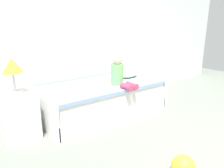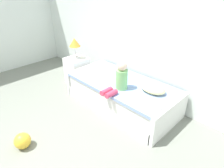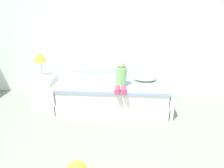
{
  "view_description": "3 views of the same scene",
  "coord_description": "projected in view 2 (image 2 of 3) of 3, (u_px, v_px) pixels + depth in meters",
  "views": [
    {
      "loc": [
        -2.16,
        -0.75,
        1.43
      ],
      "look_at": [
        -0.32,
        1.75,
        0.55
      ],
      "focal_mm": 33.09,
      "sensor_mm": 36.0,
      "label": 1
    },
    {
      "loc": [
        1.75,
        -0.34,
        2.14
      ],
      "look_at": [
        -0.32,
        1.75,
        0.55
      ],
      "focal_mm": 31.08,
      "sensor_mm": 36.0,
      "label": 2
    },
    {
      "loc": [
        -0.09,
        -1.34,
        1.78
      ],
      "look_at": [
        -0.32,
        1.75,
        0.55
      ],
      "focal_mm": 30.46,
      "sensor_mm": 36.0,
      "label": 3
    }
  ],
  "objects": [
    {
      "name": "toy_ball",
      "position": [
        22.0,
        141.0,
        2.76
      ],
      "size": [
        0.23,
        0.23,
        0.23
      ],
      "primitive_type": "sphere",
      "color": "yellow",
      "rests_on": "ground"
    },
    {
      "name": "wall_rear",
      "position": [
        161.0,
        26.0,
        3.24
      ],
      "size": [
        7.2,
        0.1,
        2.9
      ],
      "primitive_type": "cube",
      "color": "silver",
      "rests_on": "ground"
    },
    {
      "name": "table_lamp",
      "position": [
        75.0,
        43.0,
        4.13
      ],
      "size": [
        0.24,
        0.24,
        0.45
      ],
      "color": "silver",
      "rests_on": "nightstand"
    },
    {
      "name": "bed",
      "position": [
        121.0,
        94.0,
        3.64
      ],
      "size": [
        2.11,
        1.0,
        0.5
      ],
      "color": "white",
      "rests_on": "ground"
    },
    {
      "name": "pillow",
      "position": [
        153.0,
        88.0,
        3.18
      ],
      "size": [
        0.44,
        0.3,
        0.13
      ],
      "primitive_type": "ellipsoid",
      "color": "#F2E58C",
      "rests_on": "bed"
    },
    {
      "name": "child_figure",
      "position": [
        120.0,
        78.0,
        3.18
      ],
      "size": [
        0.2,
        0.51,
        0.5
      ],
      "color": "#7FC672",
      "rests_on": "bed"
    },
    {
      "name": "nightstand",
      "position": [
        77.0,
        71.0,
        4.44
      ],
      "size": [
        0.44,
        0.44,
        0.6
      ],
      "primitive_type": "cube",
      "color": "white",
      "rests_on": "ground"
    }
  ]
}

